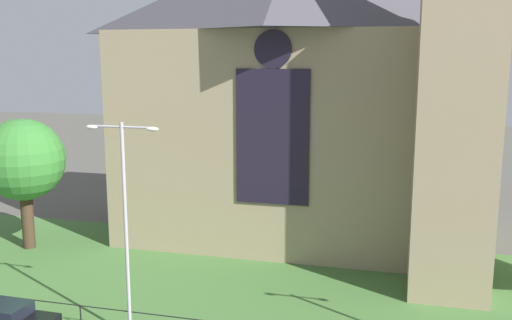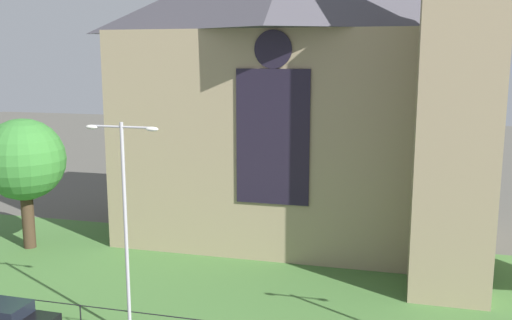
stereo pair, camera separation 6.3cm
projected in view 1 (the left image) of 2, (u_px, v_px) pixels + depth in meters
The scene contains 5 objects.
ground at pixel (268, 282), 31.91m from camera, with size 160.00×160.00×0.00m, color #56544C.
grass_verge at pixel (260, 296), 30.01m from camera, with size 120.00×20.00×0.01m, color #477538.
church_building at pixel (302, 89), 38.05m from camera, with size 23.20×16.20×26.00m.
tree_left_far at pixel (23, 160), 36.58m from camera, with size 5.26×5.26×8.53m.
streetlamp_near at pixel (125, 206), 24.72m from camera, with size 3.37×0.26×9.69m.
Camera 1 is at (6.87, -19.37, 12.47)m, focal length 40.13 mm.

